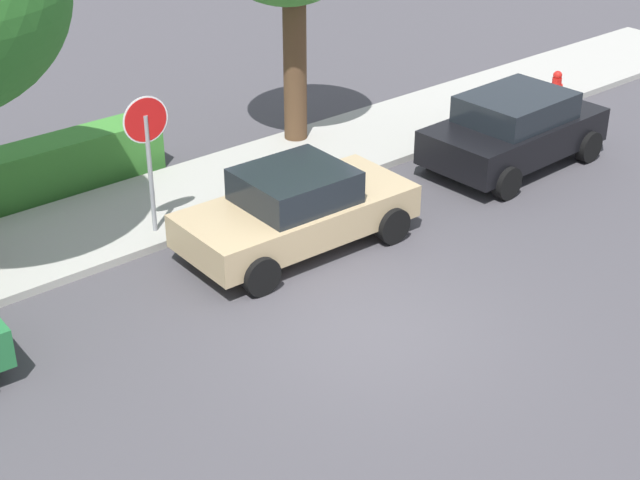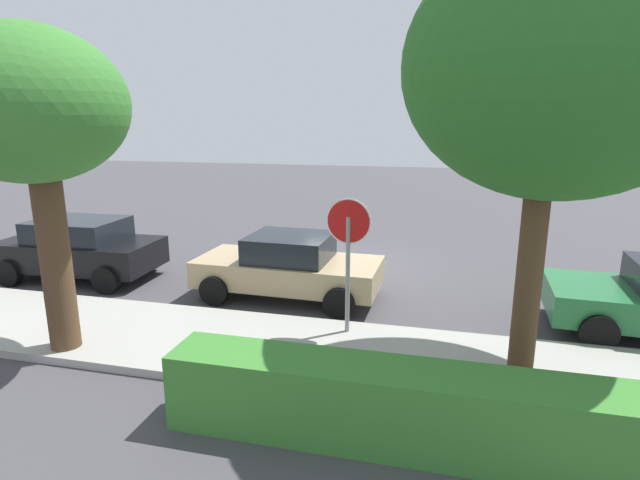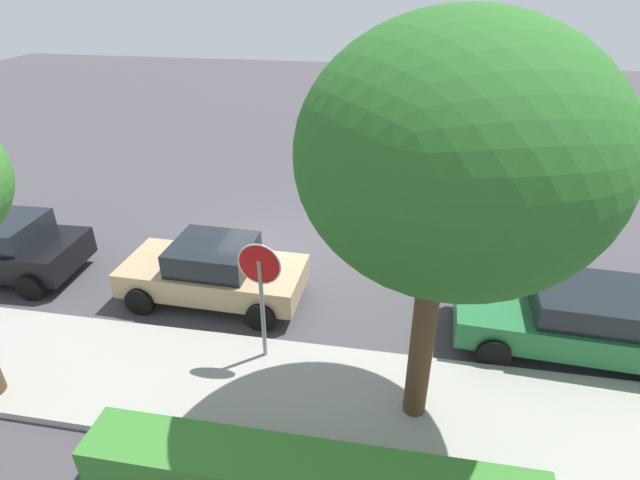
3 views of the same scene
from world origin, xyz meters
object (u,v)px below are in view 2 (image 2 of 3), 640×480
(stop_sign, at_px, (348,244))
(street_tree_far, at_px, (29,111))
(street_tree_near_corner, at_px, (560,68))
(parked_car_black, at_px, (80,248))
(parked_car_tan, at_px, (289,266))

(stop_sign, bearing_deg, street_tree_far, 23.23)
(stop_sign, distance_m, street_tree_near_corner, 4.12)
(stop_sign, xyz_separation_m, parked_car_black, (7.12, -1.91, -1.00))
(stop_sign, height_order, parked_car_tan, stop_sign)
(parked_car_black, xyz_separation_m, street_tree_far, (-2.64, 3.83, 3.22))
(street_tree_far, bearing_deg, parked_car_tan, -126.80)
(parked_car_tan, relative_size, street_tree_far, 0.78)
(stop_sign, xyz_separation_m, street_tree_far, (4.47, 1.92, 2.22))
(parked_car_black, relative_size, street_tree_near_corner, 0.61)
(parked_car_tan, xyz_separation_m, parked_car_black, (5.45, -0.08, 0.06))
(stop_sign, distance_m, parked_car_black, 7.44)
(street_tree_near_corner, bearing_deg, parked_car_black, -14.68)
(parked_car_tan, distance_m, street_tree_near_corner, 6.53)
(parked_car_tan, distance_m, street_tree_far, 5.72)
(stop_sign, height_order, street_tree_near_corner, street_tree_near_corner)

